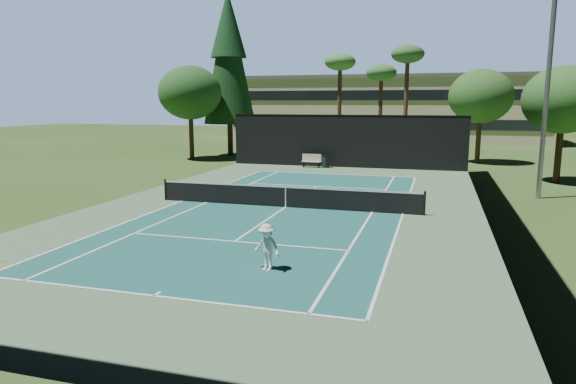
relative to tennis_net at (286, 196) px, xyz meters
name	(u,v)px	position (x,y,z in m)	size (l,w,h in m)	color
ground	(286,207)	(0.00, 0.00, -0.56)	(160.00, 160.00, 0.00)	#2D4B1C
apron_slab	(286,207)	(0.00, 0.00, -0.55)	(18.00, 32.00, 0.01)	#517452
court_surface	(286,207)	(0.00, 0.00, -0.55)	(10.97, 23.77, 0.01)	#1B5853
court_lines	(286,207)	(0.00, 0.00, -0.54)	(11.07, 23.87, 0.01)	white
tennis_net	(286,196)	(0.00, 0.00, 0.00)	(12.90, 0.10, 1.10)	black
fence	(286,165)	(0.00, 0.06, 1.45)	(18.04, 32.05, 4.03)	black
player	(267,247)	(2.12, -9.06, 0.15)	(0.92, 0.53, 1.42)	white
tennis_ball_a	(2,261)	(-6.12, -10.66, -0.53)	(0.06, 0.06, 0.06)	#E5F237
tennis_ball_b	(241,201)	(-2.56, 0.75, -0.52)	(0.07, 0.07, 0.07)	yellow
tennis_ball_c	(306,202)	(0.60, 1.52, -0.52)	(0.07, 0.07, 0.07)	#BCDA31
tennis_ball_d	(232,194)	(-3.81, 2.53, -0.52)	(0.07, 0.07, 0.07)	#C6D730
park_bench	(312,160)	(-2.48, 15.32, -0.01)	(1.50, 0.45, 1.02)	beige
trash_bin	(326,162)	(-1.37, 15.36, -0.08)	(0.56, 0.56, 0.95)	black
pine_tree	(229,51)	(-12.00, 22.00, 9.00)	(4.80, 4.80, 15.00)	#40271B
palm_a	(340,66)	(-2.00, 24.00, 7.63)	(2.80, 2.80, 9.32)	#452D1D
palm_b	(381,76)	(1.50, 26.00, 6.80)	(2.80, 2.80, 8.42)	#432D1C
palm_c	(408,59)	(4.00, 23.00, 8.05)	(2.80, 2.80, 9.77)	#4F3321
decid_tree_a	(481,96)	(10.00, 22.00, 4.86)	(5.12, 5.12, 7.62)	#43311C
decid_tree_b	(563,100)	(14.00, 12.00, 4.52)	(4.80, 4.80, 7.14)	#42291C
decid_tree_c	(190,93)	(-14.00, 18.00, 5.21)	(5.44, 5.44, 8.09)	#49301F
campus_building	(386,108)	(0.00, 45.98, 3.65)	(40.50, 12.50, 8.30)	beige
light_pole	(549,72)	(12.00, 6.00, 5.90)	(0.90, 0.25, 12.22)	#96999E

